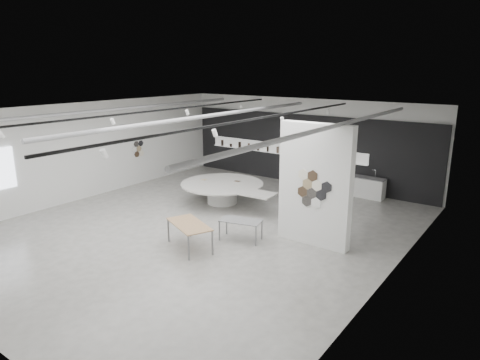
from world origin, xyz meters
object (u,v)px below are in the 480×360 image
Objects in this scene: sample_table_wood at (189,226)px; kitchen_counter at (367,187)px; partition_column at (315,185)px; display_island at (223,190)px; sample_table_stone at (241,222)px.

kitchen_counter reaches higher than sample_table_wood.
partition_column reaches higher than display_island.
kitchen_counter reaches higher than sample_table_stone.
display_island is 3.07× the size of sample_table_stone.
display_island is (-4.56, 1.48, -1.27)m from partition_column.
kitchen_counter is at bearing 93.95° from partition_column.
partition_column reaches higher than kitchen_counter.
sample_table_stone is (2.68, -2.55, 0.06)m from display_island.
sample_table_wood is (-2.73, -2.42, -1.11)m from partition_column.
sample_table_wood is 1.22× the size of kitchen_counter.
kitchen_counter is at bearing 73.53° from sample_table_wood.
partition_column is 2.65× the size of sample_table_stone.
display_island is at bearing 162.01° from partition_column.
display_island is 4.32m from sample_table_wood.
partition_column is at bearing 41.61° from sample_table_wood.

